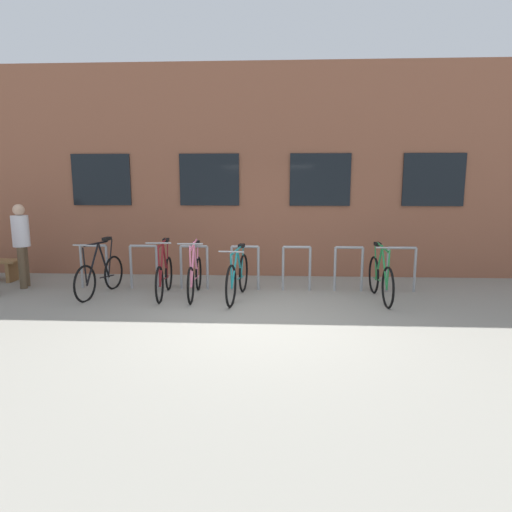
{
  "coord_description": "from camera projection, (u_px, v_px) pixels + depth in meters",
  "views": [
    {
      "loc": [
        0.31,
        -6.56,
        2.13
      ],
      "look_at": [
        -0.1,
        1.6,
        0.72
      ],
      "focal_mm": 31.16,
      "sensor_mm": 36.0,
      "label": 1
    }
  ],
  "objects": [
    {
      "name": "bicycle_pink",
      "position": [
        195.0,
        276.0,
        8.21
      ],
      "size": [
        0.44,
        1.68,
        1.07
      ],
      "color": "black",
      "rests_on": "ground"
    },
    {
      "name": "bicycle_green",
      "position": [
        380.0,
        278.0,
        7.95
      ],
      "size": [
        0.44,
        1.73,
        1.04
      ],
      "color": "black",
      "rests_on": "ground"
    },
    {
      "name": "ground_plane",
      "position": [
        257.0,
        320.0,
        6.83
      ],
      "size": [
        42.0,
        42.0,
        0.0
      ],
      "primitive_type": "plane",
      "color": "gray"
    },
    {
      "name": "bicycle_black",
      "position": [
        100.0,
        275.0,
        8.29
      ],
      "size": [
        0.44,
        1.63,
        1.07
      ],
      "color": "black",
      "rests_on": "ground"
    },
    {
      "name": "storefront_building",
      "position": [
        268.0,
        174.0,
        13.02
      ],
      "size": [
        28.0,
        7.0,
        4.58
      ],
      "color": "brown",
      "rests_on": "ground"
    },
    {
      "name": "bicycle_teal",
      "position": [
        238.0,
        277.0,
        8.04
      ],
      "size": [
        0.44,
        1.8,
        0.97
      ],
      "color": "black",
      "rests_on": "ground"
    },
    {
      "name": "bike_rack",
      "position": [
        245.0,
        263.0,
        8.63
      ],
      "size": [
        6.57,
        0.05,
        0.88
      ],
      "color": "gray",
      "rests_on": "ground"
    },
    {
      "name": "person_browsing",
      "position": [
        21.0,
        240.0,
        8.76
      ],
      "size": [
        0.32,
        0.35,
        1.66
      ],
      "color": "brown",
      "rests_on": "ground"
    },
    {
      "name": "bicycle_maroon",
      "position": [
        164.0,
        275.0,
        8.23
      ],
      "size": [
        0.44,
        1.63,
        1.08
      ],
      "color": "black",
      "rests_on": "ground"
    }
  ]
}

